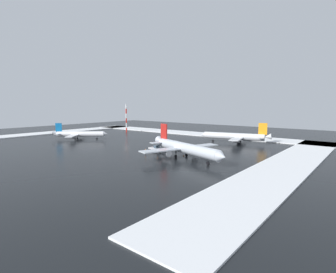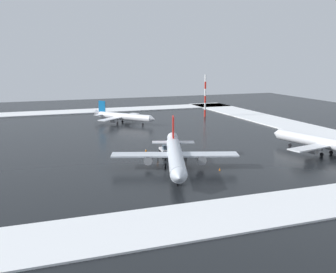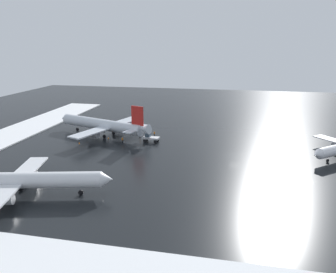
% 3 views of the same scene
% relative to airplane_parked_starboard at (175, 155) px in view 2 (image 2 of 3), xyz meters
% --- Properties ---
extents(ground_plane, '(240.00, 240.00, 0.00)m').
position_rel_airplane_parked_starboard_xyz_m(ground_plane, '(39.07, -10.89, -3.38)').
color(ground_plane, black).
extents(snow_bank_far, '(152.00, 16.00, 0.32)m').
position_rel_airplane_parked_starboard_xyz_m(snow_bank_far, '(39.07, -60.89, -3.22)').
color(snow_bank_far, white).
rests_on(snow_bank_far, ground_plane).
extents(snow_bank_left, '(14.00, 116.00, 0.32)m').
position_rel_airplane_parked_starboard_xyz_m(snow_bank_left, '(-27.93, -10.89, -3.22)').
color(snow_bank_left, white).
rests_on(snow_bank_left, ground_plane).
extents(snow_bank_right, '(14.00, 116.00, 0.32)m').
position_rel_airplane_parked_starboard_xyz_m(snow_bank_right, '(106.07, -10.89, -3.22)').
color(snow_bank_right, white).
rests_on(snow_bank_right, ground_plane).
extents(airplane_parked_starboard, '(33.47, 28.24, 10.24)m').
position_rel_airplane_parked_starboard_xyz_m(airplane_parked_starboard, '(0.00, 0.00, 0.00)').
color(airplane_parked_starboard, silver).
rests_on(airplane_parked_starboard, ground_plane).
extents(airplane_parked_portside, '(22.03, 20.31, 7.96)m').
position_rel_airplane_parked_starboard_xyz_m(airplane_parked_portside, '(66.95, -5.56, -0.75)').
color(airplane_parked_portside, white).
rests_on(airplane_parked_portside, ground_plane).
extents(airplane_foreground_jet, '(30.80, 25.82, 9.24)m').
position_rel_airplane_parked_starboard_xyz_m(airplane_foreground_jet, '(1.66, -40.88, -0.33)').
color(airplane_foreground_jet, silver).
rests_on(airplane_foreground_jet, ground_plane).
extents(pushback_tug, '(4.81, 2.72, 2.50)m').
position_rel_airplane_parked_starboard_xyz_m(pushback_tug, '(15.37, -3.25, -2.10)').
color(pushback_tug, silver).
rests_on(pushback_tug, ground_plane).
extents(ground_crew_beside_wing, '(0.36, 0.36, 1.71)m').
position_rel_airplane_parked_starboard_xyz_m(ground_crew_beside_wing, '(8.04, -5.98, -2.41)').
color(ground_crew_beside_wing, black).
rests_on(ground_crew_beside_wing, ground_plane).
extents(ground_crew_by_nose_gear, '(0.36, 0.36, 1.71)m').
position_rel_airplane_parked_starboard_xyz_m(ground_crew_by_nose_gear, '(15.29, 1.94, -2.41)').
color(ground_crew_by_nose_gear, black).
rests_on(ground_crew_by_nose_gear, ground_plane).
extents(ground_crew_mid_apron, '(0.36, 0.36, 1.71)m').
position_rel_airplane_parked_starboard_xyz_m(ground_crew_mid_apron, '(11.33, 0.14, -2.41)').
color(ground_crew_mid_apron, black).
rests_on(ground_crew_mid_apron, ground_plane).
extents(antenna_mast, '(0.70, 0.70, 17.29)m').
position_rel_airplane_parked_starboard_xyz_m(antenna_mast, '(72.40, -41.57, 5.26)').
color(antenna_mast, red).
rests_on(antenna_mast, ground_plane).
extents(traffic_cone_near_nose, '(0.36, 0.36, 0.55)m').
position_rel_airplane_parked_starboard_xyz_m(traffic_cone_near_nose, '(-3.49, -9.22, -3.11)').
color(traffic_cone_near_nose, orange).
rests_on(traffic_cone_near_nose, ground_plane).
extents(traffic_cone_mid_line, '(0.36, 0.36, 0.55)m').
position_rel_airplane_parked_starboard_xyz_m(traffic_cone_mid_line, '(2.62, -3.00, -3.11)').
color(traffic_cone_mid_line, orange).
rests_on(traffic_cone_mid_line, ground_plane).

